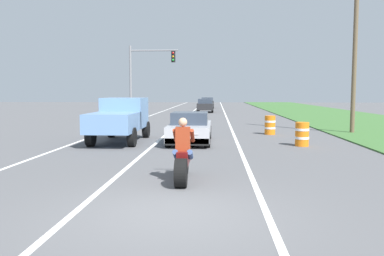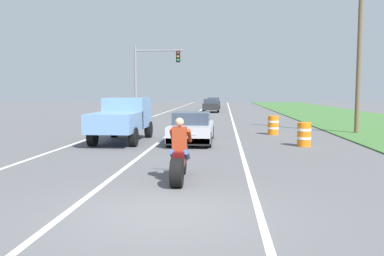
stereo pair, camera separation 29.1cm
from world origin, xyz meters
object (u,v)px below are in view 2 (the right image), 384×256
object	(u,v)px
motorcycle_with_rider	(180,158)
pickup_truck_left_lane_light_blue	(122,117)
construction_barrel_mid	(273,125)
distant_car_further_ahead	(214,103)
distant_car_far_ahead	(211,105)
construction_barrel_nearest	(304,134)
sports_car_silver	(192,129)
traffic_light_mast_near	(150,71)

from	to	relation	value
motorcycle_with_rider	pickup_truck_left_lane_light_blue	bearing A→B (deg)	113.81
construction_barrel_mid	distant_car_further_ahead	xyz separation A→B (m)	(-4.07, 34.47, 0.27)
motorcycle_with_rider	distant_car_further_ahead	world-z (taller)	motorcycle_with_rider
motorcycle_with_rider	distant_car_further_ahead	size ratio (longest dim) A/B	0.55
pickup_truck_left_lane_light_blue	distant_car_far_ahead	xyz separation A→B (m)	(3.15, 26.78, -0.33)
construction_barrel_nearest	motorcycle_with_rider	bearing A→B (deg)	-122.48
sports_car_silver	distant_car_further_ahead	size ratio (longest dim) A/B	1.08
motorcycle_with_rider	construction_barrel_nearest	xyz separation A→B (m)	(4.42, 6.94, -0.09)
traffic_light_mast_near	construction_barrel_mid	xyz separation A→B (m)	(8.65, -11.05, -3.45)
sports_car_silver	construction_barrel_nearest	size ratio (longest dim) A/B	4.30
sports_car_silver	pickup_truck_left_lane_light_blue	size ratio (longest dim) A/B	0.90
construction_barrel_nearest	construction_barrel_mid	distance (m)	4.60
motorcycle_with_rider	distant_car_far_ahead	bearing A→B (deg)	90.59
traffic_light_mast_near	construction_barrel_nearest	xyz separation A→B (m)	(9.37, -15.60, -3.45)
construction_barrel_mid	distant_car_far_ahead	xyz separation A→B (m)	(-4.06, 23.23, 0.27)
traffic_light_mast_near	distant_car_further_ahead	bearing A→B (deg)	78.91
traffic_light_mast_near	construction_barrel_mid	size ratio (longest dim) A/B	6.00
distant_car_further_ahead	sports_car_silver	bearing A→B (deg)	-89.94
traffic_light_mast_near	construction_barrel_mid	distance (m)	14.46
sports_car_silver	distant_car_further_ahead	bearing A→B (deg)	90.06
motorcycle_with_rider	traffic_light_mast_near	xyz separation A→B (m)	(-4.95, 22.55, 3.36)
distant_car_far_ahead	sports_car_silver	bearing A→B (deg)	-89.93
motorcycle_with_rider	construction_barrel_mid	size ratio (longest dim) A/B	2.21
pickup_truck_left_lane_light_blue	construction_barrel_mid	world-z (taller)	pickup_truck_left_lane_light_blue
motorcycle_with_rider	distant_car_far_ahead	world-z (taller)	motorcycle_with_rider
pickup_truck_left_lane_light_blue	construction_barrel_mid	bearing A→B (deg)	26.21
sports_car_silver	pickup_truck_left_lane_light_blue	distance (m)	3.22
construction_barrel_nearest	traffic_light_mast_near	bearing A→B (deg)	120.99
motorcycle_with_rider	distant_car_far_ahead	xyz separation A→B (m)	(-0.36, 34.72, 0.18)
traffic_light_mast_near	distant_car_further_ahead	size ratio (longest dim) A/B	1.50
distant_car_far_ahead	construction_barrel_nearest	bearing A→B (deg)	-80.25
motorcycle_with_rider	pickup_truck_left_lane_light_blue	world-z (taller)	pickup_truck_left_lane_light_blue
pickup_truck_left_lane_light_blue	distant_car_further_ahead	world-z (taller)	pickup_truck_left_lane_light_blue
motorcycle_with_rider	construction_barrel_mid	bearing A→B (deg)	72.15
traffic_light_mast_near	construction_barrel_nearest	bearing A→B (deg)	-59.01
construction_barrel_nearest	distant_car_further_ahead	bearing A→B (deg)	96.99
sports_car_silver	pickup_truck_left_lane_light_blue	bearing A→B (deg)	177.33
pickup_truck_left_lane_light_blue	distant_car_far_ahead	size ratio (longest dim) A/B	1.20
distant_car_far_ahead	distant_car_further_ahead	bearing A→B (deg)	90.05
traffic_light_mast_near	construction_barrel_nearest	world-z (taller)	traffic_light_mast_near
distant_car_further_ahead	construction_barrel_nearest	bearing A→B (deg)	-83.01
construction_barrel_mid	distant_car_far_ahead	bearing A→B (deg)	99.90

